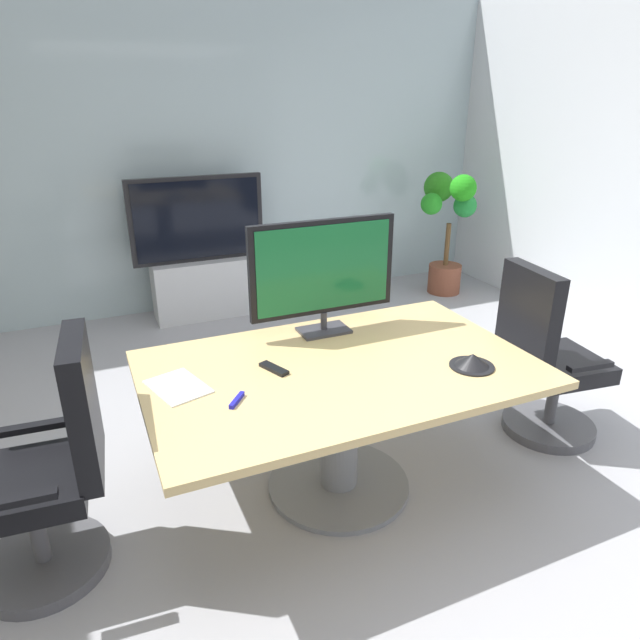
{
  "coord_description": "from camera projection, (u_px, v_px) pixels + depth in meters",
  "views": [
    {
      "loc": [
        -1.07,
        -2.18,
        1.99
      ],
      "look_at": [
        0.02,
        0.31,
        0.88
      ],
      "focal_mm": 31.47,
      "sensor_mm": 36.0,
      "label": 1
    }
  ],
  "objects": [
    {
      "name": "wall_display_unit",
      "position": [
        201.0,
        271.0,
        5.22
      ],
      "size": [
        1.2,
        0.36,
        1.31
      ],
      "color": "#B7BABC",
      "rests_on": "ground"
    },
    {
      "name": "tv_monitor",
      "position": [
        323.0,
        270.0,
        3.04
      ],
      "size": [
        0.84,
        0.18,
        0.64
      ],
      "color": "#333338",
      "rests_on": "conference_table"
    },
    {
      "name": "office_chair_left",
      "position": [
        51.0,
        481.0,
        2.38
      ],
      "size": [
        0.61,
        0.59,
        1.09
      ],
      "rotation": [
        0.0,
        0.0,
        -1.64
      ],
      "color": "#4C4C51",
      "rests_on": "ground"
    },
    {
      "name": "conference_phone",
      "position": [
        472.0,
        361.0,
        2.75
      ],
      "size": [
        0.22,
        0.22,
        0.07
      ],
      "color": "black",
      "rests_on": "conference_table"
    },
    {
      "name": "remote_control",
      "position": [
        274.0,
        369.0,
        2.72
      ],
      "size": [
        0.11,
        0.18,
        0.02
      ],
      "primitive_type": "cube",
      "rotation": [
        0.0,
        0.0,
        0.38
      ],
      "color": "black",
      "rests_on": "conference_table"
    },
    {
      "name": "wall_back_glass_partition",
      "position": [
        192.0,
        153.0,
        5.16
      ],
      "size": [
        6.18,
        0.1,
        2.94
      ],
      "primitive_type": "cube",
      "color": "#9EB2B7",
      "rests_on": "ground"
    },
    {
      "name": "potted_plant",
      "position": [
        447.0,
        223.0,
        5.76
      ],
      "size": [
        0.63,
        0.67,
        1.25
      ],
      "color": "brown",
      "rests_on": "ground"
    },
    {
      "name": "office_chair_right",
      "position": [
        545.0,
        367.0,
        3.36
      ],
      "size": [
        0.62,
        0.6,
        1.09
      ],
      "rotation": [
        0.0,
        0.0,
        1.45
      ],
      "color": "#4C4C51",
      "rests_on": "ground"
    },
    {
      "name": "conference_table",
      "position": [
        340.0,
        398.0,
        2.84
      ],
      "size": [
        1.91,
        1.2,
        0.73
      ],
      "color": "tan",
      "rests_on": "ground"
    },
    {
      "name": "ground_plane",
      "position": [
        340.0,
        493.0,
        3.0
      ],
      "size": [
        7.41,
        7.41,
        0.0
      ],
      "primitive_type": "plane",
      "color": "#99999E"
    },
    {
      "name": "whiteboard_marker",
      "position": [
        237.0,
        400.0,
        2.44
      ],
      "size": [
        0.1,
        0.11,
        0.02
      ],
      "primitive_type": "cube",
      "rotation": [
        0.0,
        0.0,
        0.89
      ],
      "color": "#1919A5",
      "rests_on": "conference_table"
    },
    {
      "name": "paper_notepad",
      "position": [
        178.0,
        387.0,
        2.57
      ],
      "size": [
        0.29,
        0.35,
        0.01
      ],
      "primitive_type": "cube",
      "rotation": [
        0.0,
        0.0,
        0.29
      ],
      "color": "white",
      "rests_on": "conference_table"
    }
  ]
}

